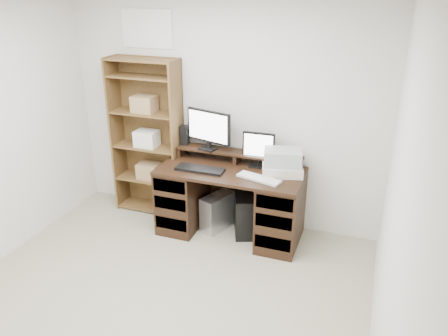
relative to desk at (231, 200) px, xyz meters
The scene contains 14 objects.
room 1.87m from the desk, 97.96° to the right, with size 3.54×4.04×2.54m.
desk is the anchor object (origin of this frame).
riser_shelf 0.50m from the desk, 90.00° to the left, with size 1.40×0.22×0.12m.
monitor_wide 0.81m from the desk, 149.71° to the left, with size 0.53×0.19×0.43m.
monitor_small 0.64m from the desk, 36.91° to the left, with size 0.34×0.13×0.37m.
speaker 0.89m from the desk, 159.42° to the left, with size 0.09×0.09×0.22m, color black.
keyboard_black 0.49m from the desk, 154.36° to the right, with size 0.50×0.17×0.03m, color black.
keyboard_white 0.52m from the desk, 23.07° to the right, with size 0.45×0.14×0.02m, color silver.
mouse 0.67m from the desk, 17.88° to the right, with size 0.08×0.05×0.03m, color silver.
printer 0.67m from the desk, ahead, with size 0.40×0.30×0.10m, color beige.
basket 0.75m from the desk, ahead, with size 0.37×0.26×0.16m, color #9CA2A6.
tower_silver 0.25m from the desk, 167.42° to the left, with size 0.18×0.40×0.40m, color #BBBDC2.
tower_black 0.22m from the desk, 28.21° to the left, with size 0.35×0.49×0.45m.
bookshelf 1.22m from the desk, 168.82° to the left, with size 0.80×0.30×1.80m.
Camera 1 is at (1.57, -2.28, 2.53)m, focal length 35.00 mm.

